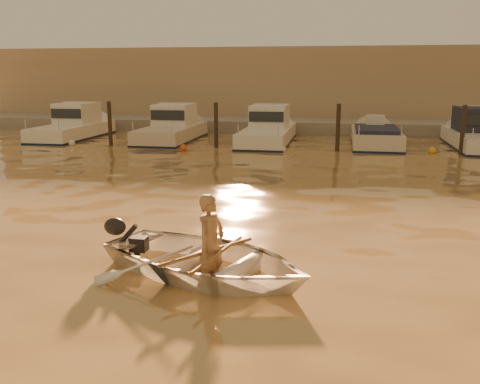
% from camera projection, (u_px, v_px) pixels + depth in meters
% --- Properties ---
extents(ground_plane, '(160.00, 160.00, 0.00)m').
position_uv_depth(ground_plane, '(339.00, 260.00, 9.54)').
color(ground_plane, olive).
rests_on(ground_plane, ground).
extents(dinghy, '(4.45, 3.84, 0.77)m').
position_uv_depth(dinghy, '(206.00, 260.00, 8.79)').
color(dinghy, silver).
rests_on(dinghy, ground_plane).
extents(person, '(0.60, 0.72, 1.68)m').
position_uv_depth(person, '(211.00, 245.00, 8.68)').
color(person, '#9B764D').
rests_on(person, dinghy).
extents(outboard_motor, '(0.98, 0.70, 0.70)m').
position_uv_depth(outboard_motor, '(138.00, 244.00, 9.56)').
color(outboard_motor, black).
rests_on(outboard_motor, dinghy).
extents(oar_port, '(0.40, 2.08, 0.13)m').
position_uv_depth(oar_port, '(219.00, 254.00, 8.63)').
color(oar_port, brown).
rests_on(oar_port, dinghy).
extents(oar_starboard, '(1.14, 1.83, 0.13)m').
position_uv_depth(oar_starboard, '(208.00, 251.00, 8.73)').
color(oar_starboard, brown).
rests_on(oar_starboard, dinghy).
extents(moored_boat_0, '(2.08, 6.68, 1.75)m').
position_uv_depth(moored_boat_0, '(72.00, 126.00, 27.21)').
color(moored_boat_0, white).
rests_on(moored_boat_0, ground_plane).
extents(moored_boat_1, '(2.20, 6.57, 1.75)m').
position_uv_depth(moored_boat_1, '(171.00, 128.00, 26.25)').
color(moored_boat_1, beige).
rests_on(moored_boat_1, ground_plane).
extents(moored_boat_2, '(2.12, 7.16, 1.75)m').
position_uv_depth(moored_boat_2, '(268.00, 130.00, 25.38)').
color(moored_boat_2, white).
rests_on(moored_boat_2, ground_plane).
extents(moored_boat_3, '(2.12, 6.10, 0.95)m').
position_uv_depth(moored_boat_3, '(376.00, 140.00, 24.56)').
color(moored_boat_3, beige).
rests_on(moored_boat_3, ground_plane).
extents(moored_boat_4, '(2.16, 6.69, 1.75)m').
position_uv_depth(moored_boat_4, '(478.00, 134.00, 23.67)').
color(moored_boat_4, silver).
rests_on(moored_boat_4, ground_plane).
extents(piling_0, '(0.18, 0.18, 2.20)m').
position_uv_depth(piling_0, '(110.00, 126.00, 24.49)').
color(piling_0, '#2D2319').
rests_on(piling_0, ground_plane).
extents(piling_1, '(0.18, 0.18, 2.20)m').
position_uv_depth(piling_1, '(216.00, 128.00, 23.58)').
color(piling_1, '#2D2319').
rests_on(piling_1, ground_plane).
extents(piling_2, '(0.18, 0.18, 2.20)m').
position_uv_depth(piling_2, '(338.00, 130.00, 22.61)').
color(piling_2, '#2D2319').
rests_on(piling_2, ground_plane).
extents(piling_3, '(0.18, 0.18, 2.20)m').
position_uv_depth(piling_3, '(463.00, 132.00, 21.71)').
color(piling_3, '#2D2319').
rests_on(piling_3, ground_plane).
extents(fender_a, '(0.30, 0.30, 0.30)m').
position_uv_depth(fender_a, '(72.00, 143.00, 24.61)').
color(fender_a, silver).
rests_on(fender_a, ground_plane).
extents(fender_b, '(0.30, 0.30, 0.30)m').
position_uv_depth(fender_b, '(183.00, 148.00, 23.05)').
color(fender_b, '#D14B18').
rests_on(fender_b, ground_plane).
extents(fender_c, '(0.30, 0.30, 0.30)m').
position_uv_depth(fender_c, '(282.00, 149.00, 22.55)').
color(fender_c, white).
rests_on(fender_c, ground_plane).
extents(fender_d, '(0.30, 0.30, 0.30)m').
position_uv_depth(fender_d, '(432.00, 151.00, 22.11)').
color(fender_d, orange).
rests_on(fender_d, ground_plane).
extents(quay, '(52.00, 4.00, 1.00)m').
position_uv_depth(quay, '(342.00, 129.00, 30.12)').
color(quay, gray).
rests_on(quay, ground_plane).
extents(waterfront_building, '(46.00, 7.00, 4.80)m').
position_uv_depth(waterfront_building, '(344.00, 86.00, 34.90)').
color(waterfront_building, '#9E8466').
rests_on(waterfront_building, quay).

